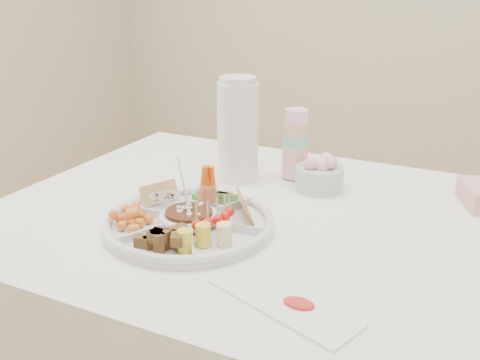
% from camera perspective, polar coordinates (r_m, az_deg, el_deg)
% --- Properties ---
extents(dining_table, '(1.52, 1.02, 0.76)m').
position_cam_1_polar(dining_table, '(1.47, 6.24, -17.87)').
color(dining_table, white).
rests_on(dining_table, floor).
extents(party_tray, '(0.41, 0.41, 0.04)m').
position_cam_1_polar(party_tray, '(1.22, -5.45, -4.28)').
color(party_tray, white).
rests_on(party_tray, dining_table).
extents(bean_dip, '(0.11, 0.11, 0.04)m').
position_cam_1_polar(bean_dip, '(1.22, -5.47, -3.96)').
color(bean_dip, black).
rests_on(bean_dip, party_tray).
extents(tortillas, '(0.10, 0.10, 0.06)m').
position_cam_1_polar(tortillas, '(1.22, 0.60, -3.03)').
color(tortillas, '#9F662C').
rests_on(tortillas, party_tray).
extents(carrot_cucumber, '(0.12, 0.12, 0.10)m').
position_cam_1_polar(carrot_cucumber, '(1.31, -2.94, -0.44)').
color(carrot_cucumber, '#FF640E').
rests_on(carrot_cucumber, party_tray).
extents(pita_raisins, '(0.11, 0.11, 0.06)m').
position_cam_1_polar(pita_raisins, '(1.32, -8.56, -1.53)').
color(pita_raisins, '#DCB766').
rests_on(pita_raisins, party_tray).
extents(cherries, '(0.11, 0.11, 0.04)m').
position_cam_1_polar(cherries, '(1.22, -11.60, -4.00)').
color(cherries, orange).
rests_on(cherries, party_tray).
extents(granola_chunks, '(0.11, 0.11, 0.05)m').
position_cam_1_polar(granola_chunks, '(1.11, -8.54, -6.22)').
color(granola_chunks, brown).
rests_on(granola_chunks, party_tray).
extents(banana_tomato, '(0.11, 0.11, 0.09)m').
position_cam_1_polar(banana_tomato, '(1.11, -1.85, -4.80)').
color(banana_tomato, '#FFE666').
rests_on(banana_tomato, party_tray).
extents(cup_stack, '(0.08, 0.08, 0.20)m').
position_cam_1_polar(cup_stack, '(1.52, 5.94, 3.82)').
color(cup_stack, beige).
rests_on(cup_stack, dining_table).
extents(thermos, '(0.12, 0.12, 0.30)m').
position_cam_1_polar(thermos, '(1.49, -0.23, 5.52)').
color(thermos, silver).
rests_on(thermos, dining_table).
extents(flower_bowl, '(0.15, 0.15, 0.10)m').
position_cam_1_polar(flower_bowl, '(1.45, 8.49, 0.80)').
color(flower_bowl, silver).
rests_on(flower_bowl, dining_table).
extents(placemat, '(0.31, 0.19, 0.01)m').
position_cam_1_polar(placemat, '(0.97, 4.57, -12.83)').
color(placemat, white).
rests_on(placemat, dining_table).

